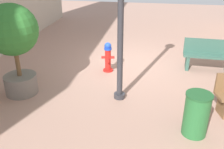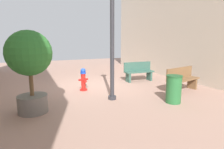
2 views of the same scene
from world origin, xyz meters
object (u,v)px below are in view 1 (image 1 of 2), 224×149
bench_near (208,55)px  trash_bin (196,114)px  fire_hydrant (108,57)px  planter_tree (13,39)px

bench_near → trash_bin: size_ratio=1.66×
fire_hydrant → trash_bin: 3.54m
planter_tree → fire_hydrant: bearing=-138.4°
planter_tree → trash_bin: (-4.24, 0.96, -1.01)m
fire_hydrant → bench_near: size_ratio=0.61×
fire_hydrant → bench_near: (-3.03, -0.66, 0.03)m
fire_hydrant → trash_bin: (-2.28, 2.70, -0.00)m
fire_hydrant → planter_tree: (1.96, 1.74, 1.01)m
trash_bin → bench_near: bearing=-102.5°
fire_hydrant → trash_bin: bearing=130.2°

